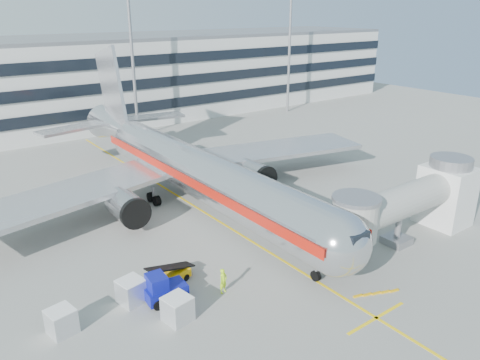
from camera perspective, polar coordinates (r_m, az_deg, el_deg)
ground at (r=43.96m, az=1.71°, el=-7.65°), size 180.00×180.00×0.00m
lead_in_line at (r=51.38m, az=-5.22°, el=-3.42°), size 0.25×70.00×0.01m
stop_bar at (r=35.74m, az=16.29°, el=-15.83°), size 6.00×0.25×0.01m
main_jet at (r=51.24m, az=-6.38°, el=1.55°), size 50.95×48.70×16.06m
jet_bridge at (r=45.85m, az=20.23°, el=-2.41°), size 17.80×4.50×7.00m
terminal at (r=92.47m, az=-21.48°, el=10.98°), size 150.00×24.25×15.60m
light_mast_centre at (r=79.42m, az=-13.09°, el=15.68°), size 2.40×1.20×25.45m
light_mast_east at (r=98.24m, az=6.09°, el=16.86°), size 2.40×1.20×25.45m
belt_loader at (r=37.91m, az=-9.09°, el=-11.82°), size 4.57×2.49×2.13m
baggage_tug at (r=36.00m, az=-9.37°, el=-13.00°), size 3.19×2.19×2.29m
cargo_container_left at (r=36.35m, az=-13.10°, el=-13.05°), size 2.05×2.05×1.86m
cargo_container_right at (r=34.75m, az=-20.94°, el=-15.79°), size 1.95×1.95×1.78m
cargo_container_front at (r=33.95m, az=-7.62°, el=-15.31°), size 2.01×2.01×1.85m
ramp_worker at (r=36.47m, az=-2.06°, el=-12.19°), size 0.84×0.67×2.03m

